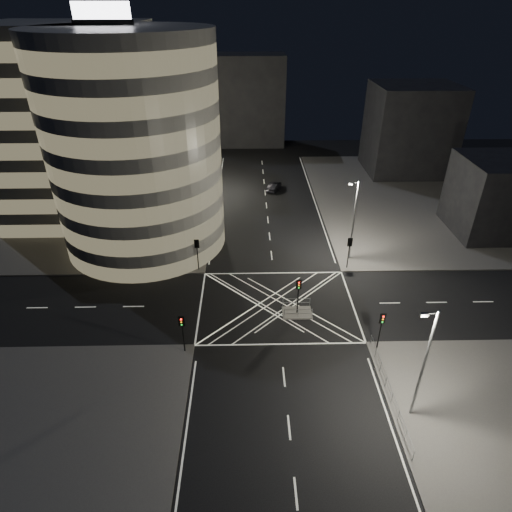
{
  "coord_description": "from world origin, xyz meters",
  "views": [
    {
      "loc": [
        -2.95,
        -35.71,
        27.73
      ],
      "look_at": [
        -2.06,
        4.97,
        3.0
      ],
      "focal_mm": 30.0,
      "sensor_mm": 36.0,
      "label": 1
    }
  ],
  "objects_px": {
    "street_lamp_right_near": "(424,362)",
    "sedan": "(274,186)",
    "street_lamp_left_near": "(194,209)",
    "street_lamp_right_far": "(353,218)",
    "traffic_signal_island": "(298,290)",
    "street_lamp_left_far": "(206,161)",
    "traffic_signal_fl": "(197,249)",
    "traffic_signal_nr": "(381,324)",
    "central_island": "(297,313)",
    "traffic_signal_fr": "(349,247)",
    "traffic_signal_nl": "(182,327)"
  },
  "relations": [
    {
      "from": "central_island",
      "to": "street_lamp_left_far",
      "type": "bearing_deg",
      "value": 109.95
    },
    {
      "from": "traffic_signal_fl",
      "to": "sedan",
      "type": "bearing_deg",
      "value": 66.99
    },
    {
      "from": "traffic_signal_island",
      "to": "traffic_signal_nr",
      "type": "bearing_deg",
      "value": -37.93
    },
    {
      "from": "street_lamp_right_far",
      "to": "street_lamp_right_near",
      "type": "relative_size",
      "value": 1.0
    },
    {
      "from": "traffic_signal_fl",
      "to": "street_lamp_left_near",
      "type": "height_order",
      "value": "street_lamp_left_near"
    },
    {
      "from": "traffic_signal_fr",
      "to": "street_lamp_left_far",
      "type": "xyz_separation_m",
      "value": [
        -18.24,
        23.2,
        2.63
      ]
    },
    {
      "from": "traffic_signal_nr",
      "to": "street_lamp_right_far",
      "type": "relative_size",
      "value": 0.4
    },
    {
      "from": "traffic_signal_island",
      "to": "street_lamp_right_far",
      "type": "bearing_deg",
      "value": 54.7
    },
    {
      "from": "street_lamp_left_near",
      "to": "street_lamp_left_far",
      "type": "xyz_separation_m",
      "value": [
        0.0,
        18.0,
        0.0
      ]
    },
    {
      "from": "traffic_signal_fl",
      "to": "traffic_signal_island",
      "type": "bearing_deg",
      "value": -37.54
    },
    {
      "from": "central_island",
      "to": "sedan",
      "type": "relative_size",
      "value": 0.74
    },
    {
      "from": "traffic_signal_nl",
      "to": "traffic_signal_island",
      "type": "bearing_deg",
      "value": 26.14
    },
    {
      "from": "street_lamp_left_far",
      "to": "traffic_signal_nr",
      "type": "bearing_deg",
      "value": -63.64
    },
    {
      "from": "traffic_signal_nr",
      "to": "traffic_signal_island",
      "type": "relative_size",
      "value": 1.0
    },
    {
      "from": "street_lamp_left_near",
      "to": "street_lamp_right_far",
      "type": "xyz_separation_m",
      "value": [
        18.87,
        -3.0,
        0.0
      ]
    },
    {
      "from": "street_lamp_right_near",
      "to": "sedan",
      "type": "bearing_deg",
      "value": 99.99
    },
    {
      "from": "traffic_signal_island",
      "to": "street_lamp_left_far",
      "type": "xyz_separation_m",
      "value": [
        -11.44,
        31.5,
        2.63
      ]
    },
    {
      "from": "traffic_signal_fr",
      "to": "street_lamp_right_far",
      "type": "distance_m",
      "value": 3.48
    },
    {
      "from": "traffic_signal_fr",
      "to": "street_lamp_left_near",
      "type": "relative_size",
      "value": 0.4
    },
    {
      "from": "traffic_signal_nl",
      "to": "traffic_signal_island",
      "type": "xyz_separation_m",
      "value": [
        10.8,
        5.3,
        0.0
      ]
    },
    {
      "from": "street_lamp_left_near",
      "to": "sedan",
      "type": "bearing_deg",
      "value": 60.15
    },
    {
      "from": "traffic_signal_fr",
      "to": "sedan",
      "type": "relative_size",
      "value": 0.98
    },
    {
      "from": "traffic_signal_nr",
      "to": "street_lamp_right_far",
      "type": "bearing_deg",
      "value": 87.7
    },
    {
      "from": "central_island",
      "to": "street_lamp_right_near",
      "type": "distance_m",
      "value": 15.54
    },
    {
      "from": "traffic_signal_nr",
      "to": "street_lamp_left_far",
      "type": "xyz_separation_m",
      "value": [
        -18.24,
        36.8,
        2.63
      ]
    },
    {
      "from": "traffic_signal_nr",
      "to": "central_island",
      "type": "bearing_deg",
      "value": 142.07
    },
    {
      "from": "central_island",
      "to": "street_lamp_left_near",
      "type": "height_order",
      "value": "street_lamp_left_near"
    },
    {
      "from": "traffic_signal_nr",
      "to": "street_lamp_right_far",
      "type": "height_order",
      "value": "street_lamp_right_far"
    },
    {
      "from": "traffic_signal_fl",
      "to": "traffic_signal_island",
      "type": "distance_m",
      "value": 13.62
    },
    {
      "from": "street_lamp_right_near",
      "to": "street_lamp_left_near",
      "type": "bearing_deg",
      "value": 125.97
    },
    {
      "from": "traffic_signal_nl",
      "to": "street_lamp_right_near",
      "type": "xyz_separation_m",
      "value": [
        18.24,
        -7.2,
        2.63
      ]
    },
    {
      "from": "sedan",
      "to": "street_lamp_right_far",
      "type": "bearing_deg",
      "value": 131.44
    },
    {
      "from": "street_lamp_right_near",
      "to": "sedan",
      "type": "relative_size",
      "value": 2.46
    },
    {
      "from": "street_lamp_right_far",
      "to": "street_lamp_right_near",
      "type": "bearing_deg",
      "value": -90.0
    },
    {
      "from": "traffic_signal_fl",
      "to": "traffic_signal_nr",
      "type": "xyz_separation_m",
      "value": [
        17.6,
        -13.6,
        0.0
      ]
    },
    {
      "from": "street_lamp_left_far",
      "to": "sedan",
      "type": "relative_size",
      "value": 2.46
    },
    {
      "from": "street_lamp_left_near",
      "to": "traffic_signal_nr",
      "type": "bearing_deg",
      "value": -45.87
    },
    {
      "from": "central_island",
      "to": "traffic_signal_nr",
      "type": "bearing_deg",
      "value": -37.93
    },
    {
      "from": "street_lamp_left_far",
      "to": "street_lamp_right_near",
      "type": "distance_m",
      "value": 47.88
    },
    {
      "from": "sedan",
      "to": "street_lamp_left_near",
      "type": "bearing_deg",
      "value": 81.8
    },
    {
      "from": "traffic_signal_fl",
      "to": "street_lamp_left_far",
      "type": "bearing_deg",
      "value": 91.57
    },
    {
      "from": "traffic_signal_fl",
      "to": "traffic_signal_nr",
      "type": "bearing_deg",
      "value": -37.69
    },
    {
      "from": "central_island",
      "to": "traffic_signal_nl",
      "type": "distance_m",
      "value": 12.36
    },
    {
      "from": "traffic_signal_fr",
      "to": "sedan",
      "type": "distance_m",
      "value": 25.43
    },
    {
      "from": "traffic_signal_nl",
      "to": "street_lamp_right_near",
      "type": "height_order",
      "value": "street_lamp_right_near"
    },
    {
      "from": "central_island",
      "to": "street_lamp_left_far",
      "type": "height_order",
      "value": "street_lamp_left_far"
    },
    {
      "from": "street_lamp_left_near",
      "to": "street_lamp_right_far",
      "type": "bearing_deg",
      "value": -9.03
    },
    {
      "from": "traffic_signal_island",
      "to": "sedan",
      "type": "xyz_separation_m",
      "value": [
        -0.5,
        32.56,
        -2.24
      ]
    },
    {
      "from": "street_lamp_right_far",
      "to": "street_lamp_left_far",
      "type": "bearing_deg",
      "value": 131.94
    },
    {
      "from": "street_lamp_right_near",
      "to": "central_island",
      "type": "bearing_deg",
      "value": 120.75
    }
  ]
}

